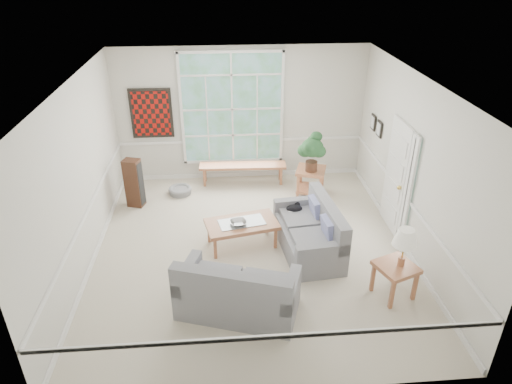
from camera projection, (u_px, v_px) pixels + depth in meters
The scene contains 24 objects.
floor at pixel (251, 249), 8.17m from camera, with size 5.50×6.00×0.01m, color beige.
ceiling at pixel (250, 83), 6.75m from camera, with size 5.50×6.00×0.02m, color white.
wall_back at pixel (241, 115), 10.09m from camera, with size 5.50×0.02×3.00m, color silver.
wall_front at pixel (271, 297), 4.82m from camera, with size 5.50×0.02×3.00m, color silver.
wall_left at pixel (79, 180), 7.26m from camera, with size 0.02×6.00×3.00m, color silver.
wall_right at pixel (414, 168), 7.66m from camera, with size 0.02×6.00×3.00m, color silver.
window_back at pixel (232, 109), 9.97m from camera, with size 2.30×0.08×2.40m, color white.
entry_door at pixel (395, 176), 8.39m from camera, with size 0.08×0.90×2.10m, color white.
door_sidelight at pixel (409, 187), 7.79m from camera, with size 0.08×0.26×1.90m, color white.
wall_art at pixel (151, 114), 9.86m from camera, with size 0.90×0.06×1.10m, color #5C0E0A.
wall_frame_near at pixel (379, 129), 9.17m from camera, with size 0.04×0.26×0.32m, color black.
wall_frame_far at pixel (373, 122), 9.52m from camera, with size 0.04×0.26×0.32m, color black.
loveseat_right at pixel (309, 229), 7.92m from camera, with size 0.88×1.69×0.92m, color gray.
loveseat_front at pixel (238, 285), 6.59m from camera, with size 1.72×0.89×0.93m, color gray.
coffee_table at pixel (242, 234), 8.19m from camera, with size 1.26×0.68×0.47m, color #A56340.
pewter_bowl at pixel (238, 223), 7.99m from camera, with size 0.35×0.35×0.09m, color #9B9B9F.
window_bench at pixel (243, 174), 10.37m from camera, with size 1.94×0.38×0.45m, color #A56340.
end_table at pixel (310, 182), 9.87m from camera, with size 0.60×0.60×0.60m, color #A56340.
houseplant at pixel (312, 152), 9.45m from camera, with size 0.50×0.50×0.86m, color #214A26, non-canonical shape.
side_table at pixel (394, 280), 6.96m from camera, with size 0.55×0.55×0.56m, color #A56340.
table_lamp at pixel (404, 248), 6.69m from camera, with size 0.37×0.37×0.63m, color white, non-canonical shape.
pet_bed at pixel (180, 190), 9.99m from camera, with size 0.49×0.49×0.15m, color slate.
floor_speaker at pixel (134, 183), 9.33m from camera, with size 0.32×0.25×1.03m, color #3C2215.
cat at pixel (294, 208), 8.38m from camera, with size 0.30×0.21×0.14m, color black.
Camera 1 is at (-0.46, -6.70, 4.76)m, focal length 32.00 mm.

